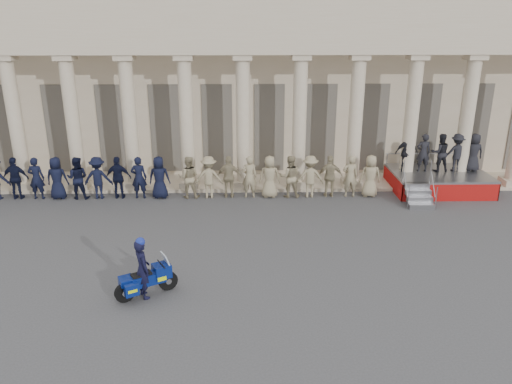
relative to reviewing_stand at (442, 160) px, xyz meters
name	(u,v)px	position (x,y,z in m)	size (l,w,h in m)	color
ground	(204,268)	(-10.66, -7.71, -1.48)	(90.00, 90.00, 0.00)	#3A3A3C
building	(221,77)	(-10.66, 7.03, 3.05)	(40.00, 12.50, 9.00)	#BAA78B
officer_rank	(153,177)	(-13.45, -0.84, -0.50)	(20.60, 0.74, 1.95)	black
reviewing_stand	(442,160)	(0.00, 0.00, 0.00)	(4.41, 4.19, 2.70)	gray
motorcycle	(147,279)	(-12.20, -9.37, -0.94)	(1.74, 1.27, 1.24)	black
rider	(142,268)	(-12.29, -9.42, -0.53)	(0.71, 0.79, 1.91)	black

